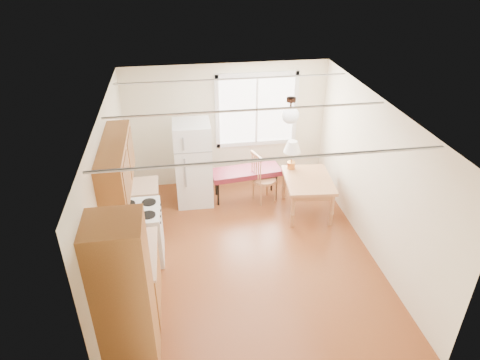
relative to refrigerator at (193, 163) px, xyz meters
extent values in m
cube|color=#5E2913|center=(0.74, -1.78, -0.82)|extent=(4.60, 5.60, 0.12)
cube|color=white|center=(0.74, -1.78, 1.68)|extent=(4.60, 5.60, 0.12)
cube|color=#F7EBC5|center=(0.74, 0.72, 0.43)|extent=(4.60, 0.10, 2.50)
cube|color=#F7EBC5|center=(0.74, -4.28, 0.43)|extent=(4.60, 0.10, 2.50)
cube|color=#F7EBC5|center=(-1.26, -1.78, 0.43)|extent=(0.10, 5.60, 2.50)
cube|color=#F7EBC5|center=(2.74, -1.78, 0.43)|extent=(0.10, 5.60, 2.50)
cube|color=brown|center=(-0.96, -3.63, 0.23)|extent=(0.60, 0.60, 2.10)
cube|color=brown|center=(-0.96, -2.63, -0.39)|extent=(0.60, 1.10, 0.86)
cube|color=tan|center=(-0.95, -2.63, 0.06)|extent=(0.62, 1.14, 0.04)
cube|color=white|center=(-0.94, -1.58, -0.37)|extent=(0.65, 0.76, 0.90)
cube|color=brown|center=(-0.96, -0.83, -0.39)|extent=(0.60, 0.60, 0.86)
cube|color=brown|center=(-1.10, -1.93, 1.03)|extent=(0.33, 1.60, 0.70)
cube|color=white|center=(1.34, 0.71, 0.73)|extent=(1.50, 0.02, 1.35)
cylinder|color=black|center=(1.44, -1.38, 1.64)|extent=(0.14, 0.14, 0.06)
cylinder|color=black|center=(1.44, -1.38, 1.54)|extent=(0.03, 0.03, 0.16)
sphere|color=white|center=(1.44, -1.38, 1.40)|extent=(0.26, 0.26, 0.26)
cube|color=white|center=(0.00, 0.00, 0.00)|extent=(0.69, 0.69, 1.64)
cube|color=gray|center=(0.00, -0.34, 0.39)|extent=(0.68, 0.02, 0.02)
cube|color=gray|center=(-0.17, -0.35, 0.16)|extent=(0.03, 0.03, 0.99)
cube|color=maroon|center=(1.00, -0.04, -0.25)|extent=(1.40, 0.66, 0.10)
cylinder|color=black|center=(0.43, -0.23, -0.56)|extent=(0.04, 0.04, 0.52)
cylinder|color=black|center=(1.57, -0.23, -0.56)|extent=(0.04, 0.04, 0.52)
cylinder|color=black|center=(0.43, 0.15, -0.56)|extent=(0.04, 0.04, 0.52)
cylinder|color=black|center=(1.57, 0.15, -0.56)|extent=(0.04, 0.04, 0.52)
cube|color=#9F663D|center=(2.05, -0.70, -0.15)|extent=(0.94, 1.19, 0.06)
cube|color=#9F663D|center=(2.05, -0.70, -0.23)|extent=(0.83, 1.08, 0.10)
cylinder|color=#9F663D|center=(1.65, -1.15, -0.50)|extent=(0.07, 0.07, 0.64)
cylinder|color=#9F663D|center=(2.35, -1.22, -0.50)|extent=(0.07, 0.07, 0.64)
cylinder|color=#9F663D|center=(1.74, -0.18, -0.50)|extent=(0.07, 0.07, 0.64)
cylinder|color=#9F663D|center=(2.44, -0.25, -0.50)|extent=(0.07, 0.07, 0.64)
cylinder|color=#9F663D|center=(1.34, -0.20, -0.35)|extent=(0.46, 0.46, 0.05)
cylinder|color=#9F663D|center=(1.24, -0.40, -0.59)|extent=(0.04, 0.04, 0.47)
cylinder|color=#9F663D|center=(1.54, -0.30, -0.59)|extent=(0.04, 0.04, 0.47)
cylinder|color=#9F663D|center=(1.14, -0.10, -0.59)|extent=(0.04, 0.04, 0.47)
cylinder|color=#9F663D|center=(1.44, -0.01, -0.59)|extent=(0.04, 0.04, 0.47)
cylinder|color=#BA7D3B|center=(1.84, -0.26, -0.06)|extent=(0.15, 0.15, 0.13)
cylinder|color=#BA7D3B|center=(1.84, -0.26, 0.12)|extent=(0.03, 0.03, 0.22)
cone|color=white|center=(1.84, -0.26, 0.34)|extent=(0.33, 0.33, 0.22)
cube|color=black|center=(-0.98, -2.96, 0.12)|extent=(0.24, 0.27, 0.08)
cube|color=black|center=(-0.98, -3.05, 0.30)|extent=(0.19, 0.11, 0.29)
cylinder|color=black|center=(-0.98, -2.91, 0.22)|extent=(0.14, 0.14, 0.12)
cylinder|color=red|center=(-1.07, -2.46, 0.17)|extent=(0.13, 0.13, 0.18)
sphere|color=red|center=(-1.07, -2.46, 0.29)|extent=(0.06, 0.06, 0.06)
camera|label=1|loc=(-0.24, -7.22, 3.70)|focal=32.00mm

